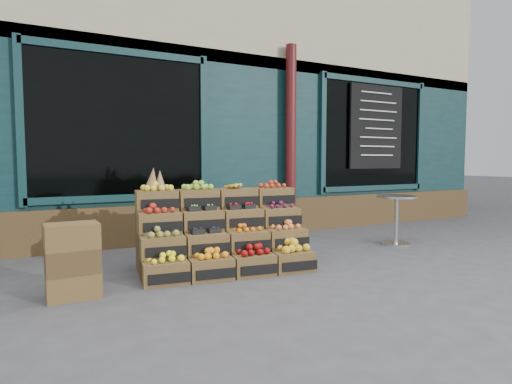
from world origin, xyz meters
name	(u,v)px	position (x,y,z in m)	size (l,w,h in m)	color
ground	(299,267)	(0.00, 0.00, 0.00)	(60.00, 60.00, 0.00)	#434346
shop_facade	(169,108)	(0.00, 5.11, 2.40)	(12.00, 6.24, 4.80)	#0D2C2E
crate_display	(222,238)	(-0.83, 0.37, 0.36)	(1.99, 1.17, 1.18)	brown
spare_crates	(73,261)	(-2.45, 0.03, 0.34)	(0.46, 0.32, 0.69)	brown
bistro_table	(396,214)	(2.04, 0.45, 0.46)	(0.58, 0.58, 0.73)	#B6B9BD
shopkeeper	(107,181)	(-1.72, 2.67, 0.94)	(0.69, 0.45, 1.89)	#19591E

